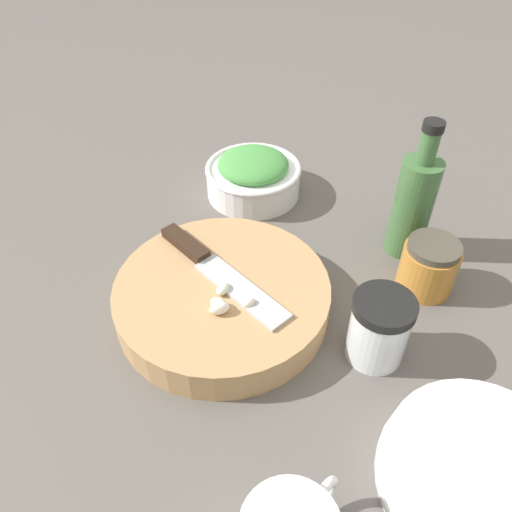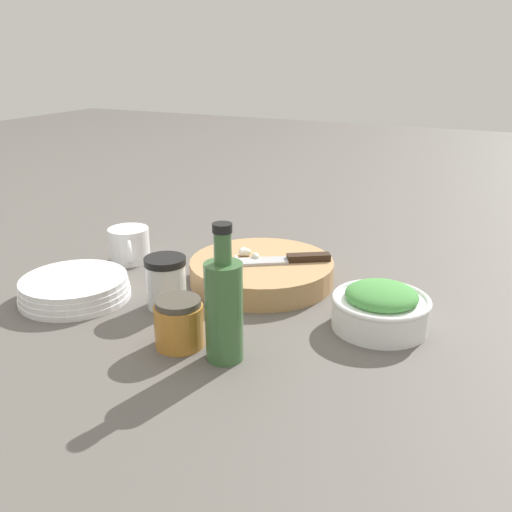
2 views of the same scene
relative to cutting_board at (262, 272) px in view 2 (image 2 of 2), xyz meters
The scene contains 10 objects.
ground_plane 0.10m from the cutting_board, 89.49° to the left, with size 5.00×5.00×0.00m, color #56514C.
cutting_board is the anchor object (origin of this frame).
chef_knife 0.04m from the cutting_board, 166.63° to the right, with size 0.21×0.15×0.01m.
garlic_cloves 0.05m from the cutting_board, ahead, with size 0.05×0.06×0.02m.
herb_bowl 0.26m from the cutting_board, 161.22° to the left, with size 0.16×0.16×0.07m.
spice_jar 0.20m from the cutting_board, 58.49° to the left, with size 0.07×0.07×0.09m.
coffee_mug 0.30m from the cutting_board, ahead, with size 0.09×0.10×0.07m.
plate_stack 0.34m from the cutting_board, 38.19° to the left, with size 0.20×0.20×0.04m.
honey_jar 0.28m from the cutting_board, 88.34° to the left, with size 0.07×0.07×0.08m.
oil_bottle 0.29m from the cutting_board, 104.48° to the left, with size 0.05×0.05×0.20m.
Camera 2 is at (-0.43, 0.81, 0.43)m, focal length 40.00 mm.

